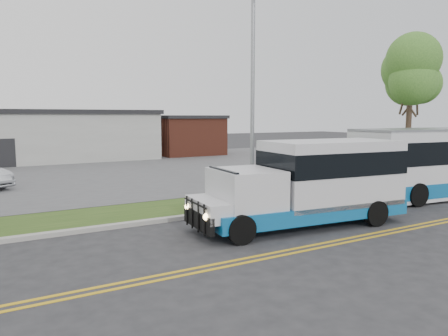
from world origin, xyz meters
TOP-DOWN VIEW (x-y plane):
  - ground at (0.00, 0.00)m, footprint 140.00×140.00m
  - lane_line_north at (0.00, -3.85)m, footprint 70.00×0.12m
  - lane_line_south at (0.00, -4.15)m, footprint 70.00×0.12m
  - curb at (0.00, 1.10)m, footprint 80.00×0.30m
  - verge at (0.00, 2.90)m, footprint 80.00×3.30m
  - parking_lot at (0.00, 17.00)m, footprint 80.00×25.00m
  - brick_wing at (10.50, 26.00)m, footprint 6.30×7.30m
  - tree_east at (14.00, 3.00)m, footprint 5.20×5.20m
  - streetlight_near at (3.00, 2.73)m, footprint 0.35×1.53m
  - shuttle_bus at (2.44, -1.87)m, footprint 7.91×3.25m

SIDE VIEW (x-z plane):
  - ground at x=0.00m, z-range 0.00..0.00m
  - lane_line_north at x=0.00m, z-range 0.00..0.01m
  - lane_line_south at x=0.00m, z-range 0.00..0.01m
  - verge at x=0.00m, z-range 0.00..0.10m
  - parking_lot at x=0.00m, z-range 0.00..0.10m
  - curb at x=0.00m, z-range 0.00..0.15m
  - shuttle_bus at x=2.44m, z-range 0.10..3.06m
  - brick_wing at x=10.50m, z-range 0.01..3.91m
  - streetlight_near at x=3.00m, z-range 0.48..9.98m
  - tree_east at x=14.00m, z-range 2.04..10.37m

